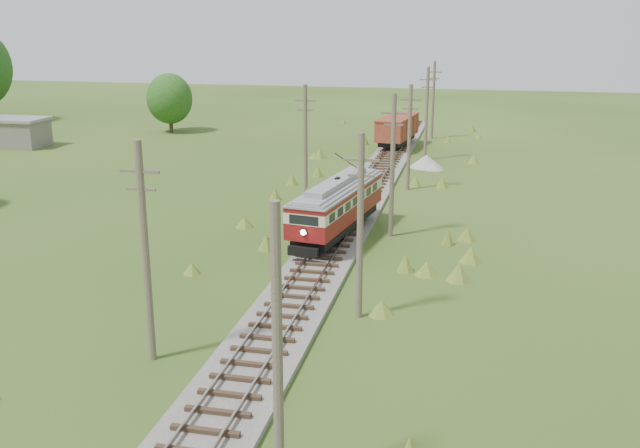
# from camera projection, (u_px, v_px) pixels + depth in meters

# --- Properties ---
(railbed_main) EXTENTS (3.60, 96.00, 0.57)m
(railbed_main) POSITION_uv_depth(u_px,v_px,m) (349.00, 218.00, 48.74)
(railbed_main) COLOR #605B54
(railbed_main) RESTS_ON ground
(streetcar) EXTENTS (4.22, 11.08, 5.01)m
(streetcar) POSITION_uv_depth(u_px,v_px,m) (337.00, 202.00, 44.02)
(streetcar) COLOR black
(streetcar) RESTS_ON ground
(gondola) EXTENTS (3.87, 8.80, 2.83)m
(gondola) POSITION_uv_depth(u_px,v_px,m) (397.00, 129.00, 75.21)
(gondola) COLOR black
(gondola) RESTS_ON ground
(gravel_pile) EXTENTS (3.18, 3.37, 1.16)m
(gravel_pile) POSITION_uv_depth(u_px,v_px,m) (427.00, 162.00, 65.85)
(gravel_pile) COLOR gray
(gravel_pile) RESTS_ON ground
(utility_pole_r_1) EXTENTS (0.30, 0.30, 8.80)m
(utility_pole_r_1) POSITION_uv_depth(u_px,v_px,m) (278.00, 354.00, 19.73)
(utility_pole_r_1) COLOR brown
(utility_pole_r_1) RESTS_ON ground
(utility_pole_r_2) EXTENTS (1.60, 0.30, 8.60)m
(utility_pole_r_2) POSITION_uv_depth(u_px,v_px,m) (360.00, 226.00, 31.88)
(utility_pole_r_2) COLOR brown
(utility_pole_r_2) RESTS_ON ground
(utility_pole_r_3) EXTENTS (1.60, 0.30, 9.00)m
(utility_pole_r_3) POSITION_uv_depth(u_px,v_px,m) (393.00, 165.00, 44.03)
(utility_pole_r_3) COLOR brown
(utility_pole_r_3) RESTS_ON ground
(utility_pole_r_4) EXTENTS (1.60, 0.30, 8.40)m
(utility_pole_r_4) POSITION_uv_depth(u_px,v_px,m) (409.00, 137.00, 56.35)
(utility_pole_r_4) COLOR brown
(utility_pole_r_4) RESTS_ON ground
(utility_pole_r_5) EXTENTS (1.60, 0.30, 8.90)m
(utility_pole_r_5) POSITION_uv_depth(u_px,v_px,m) (427.00, 113.00, 68.40)
(utility_pole_r_5) COLOR brown
(utility_pole_r_5) RESTS_ON ground
(utility_pole_r_6) EXTENTS (1.60, 0.30, 8.70)m
(utility_pole_r_6) POSITION_uv_depth(u_px,v_px,m) (433.00, 99.00, 80.66)
(utility_pole_r_6) COLOR brown
(utility_pole_r_6) RESTS_ON ground
(utility_pole_l_a) EXTENTS (1.60, 0.30, 9.00)m
(utility_pole_l_a) POSITION_uv_depth(u_px,v_px,m) (145.00, 251.00, 27.73)
(utility_pole_l_a) COLOR brown
(utility_pole_l_a) RESTS_ON ground
(utility_pole_l_b) EXTENTS (1.60, 0.30, 8.60)m
(utility_pole_l_b) POSITION_uv_depth(u_px,v_px,m) (306.00, 140.00, 54.12)
(utility_pole_l_b) COLOR brown
(utility_pole_l_b) RESTS_ON ground
(tree_mid_a) EXTENTS (5.46, 5.46, 7.03)m
(tree_mid_a) POSITION_uv_depth(u_px,v_px,m) (170.00, 99.00, 85.33)
(tree_mid_a) COLOR #38281C
(tree_mid_a) RESTS_ON ground
(shed) EXTENTS (6.40, 4.40, 3.10)m
(shed) POSITION_uv_depth(u_px,v_px,m) (16.00, 132.00, 76.29)
(shed) COLOR slate
(shed) RESTS_ON ground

